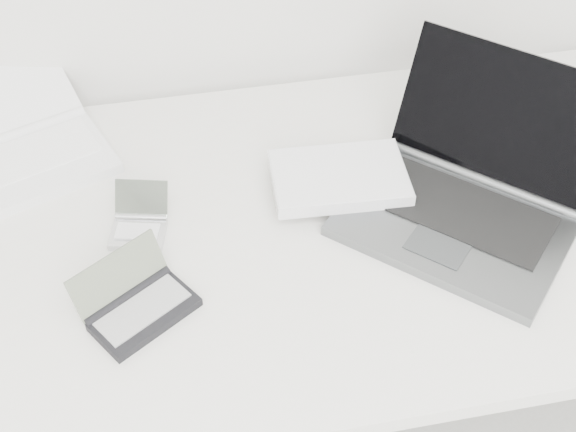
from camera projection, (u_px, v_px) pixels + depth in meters
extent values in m
cube|color=white|center=(301.00, 228.00, 1.38)|extent=(1.60, 0.80, 0.03)
cylinder|color=silver|center=(566.00, 189.00, 1.99)|extent=(0.04, 0.04, 0.70)
cube|color=slate|center=(453.00, 227.00, 1.35)|extent=(0.44, 0.44, 0.02)
cube|color=black|center=(462.00, 210.00, 1.36)|extent=(0.31, 0.31, 0.00)
cube|color=black|center=(504.00, 118.00, 1.37)|extent=(0.33, 0.32, 0.22)
cylinder|color=slate|center=(482.00, 180.00, 1.42)|extent=(0.28, 0.26, 0.02)
cube|color=#3D4043|center=(437.00, 247.00, 1.30)|extent=(0.11, 0.11, 0.00)
cube|color=silver|center=(339.00, 178.00, 1.41)|extent=(0.24, 0.17, 0.02)
cube|color=white|center=(339.00, 172.00, 1.40)|extent=(0.24, 0.17, 0.00)
cube|color=white|center=(35.00, 166.00, 1.46)|extent=(0.32, 0.27, 0.02)
cube|color=white|center=(30.00, 155.00, 1.46)|extent=(0.26, 0.19, 0.00)
cylinder|color=white|center=(17.00, 134.00, 1.51)|extent=(0.26, 0.11, 0.02)
cube|color=silver|center=(138.00, 235.00, 1.34)|extent=(0.10, 0.09, 0.01)
cube|color=silver|center=(137.00, 231.00, 1.34)|extent=(0.08, 0.05, 0.00)
cube|color=gray|center=(141.00, 198.00, 1.36)|extent=(0.10, 0.06, 0.05)
cylinder|color=silver|center=(141.00, 218.00, 1.36)|extent=(0.09, 0.03, 0.01)
cube|color=black|center=(145.00, 315.00, 1.22)|extent=(0.18, 0.16, 0.01)
cube|color=gray|center=(143.00, 310.00, 1.22)|extent=(0.15, 0.13, 0.00)
cube|color=#666E5B|center=(118.00, 275.00, 1.22)|extent=(0.15, 0.12, 0.07)
cylinder|color=black|center=(128.00, 296.00, 1.24)|extent=(0.14, 0.10, 0.02)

